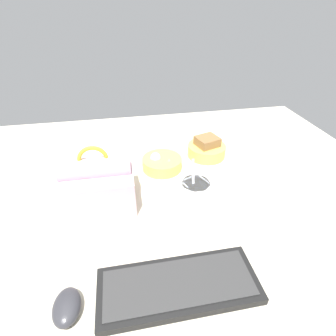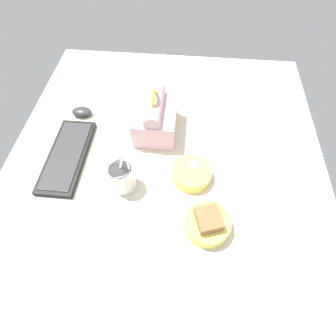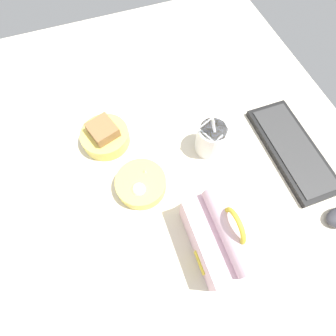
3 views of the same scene
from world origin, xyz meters
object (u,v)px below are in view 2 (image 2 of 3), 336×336
Objects in this scene: lunch_bag at (155,118)px; soup_cup at (122,177)px; computer_mouse at (82,112)px; bento_bowl_sandwich at (207,223)px; bento_bowl_snacks at (191,173)px; keyboard at (67,156)px.

soup_cup is (-24.85, 7.66, -1.49)cm from lunch_bag.
soup_cup is at bearing -143.62° from computer_mouse.
computer_mouse is at bearing 36.38° from soup_cup.
soup_cup is 2.00× the size of computer_mouse.
soup_cup is at bearing 66.25° from bento_bowl_sandwich.
bento_bowl_snacks is (5.14, -21.69, -2.74)cm from soup_cup.
lunch_bag reaches higher than bento_bowl_snacks.
lunch_bag is at bearing 35.45° from bento_bowl_snacks.
lunch_bag reaches higher than computer_mouse.
keyboard is 52.78cm from bento_bowl_sandwich.
bento_bowl_snacks reaches higher than keyboard.
bento_bowl_sandwich reaches higher than keyboard.
soup_cup is 29.56cm from bento_bowl_sandwich.
soup_cup is 1.15× the size of bento_bowl_sandwich.
lunch_bag is 1.24× the size of soup_cup.
keyboard is at bearing 118.54° from lunch_bag.
soup_cup reaches higher than keyboard.
computer_mouse is (29.98, 22.09, -3.37)cm from soup_cup.
bento_bowl_sandwich is at bearing -113.32° from keyboard.
bento_bowl_sandwich reaches higher than bento_bowl_snacks.
bento_bowl_snacks is (17.02, 5.30, -0.62)cm from bento_bowl_sandwich.
lunch_bag is (15.83, -29.11, 5.32)cm from keyboard.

